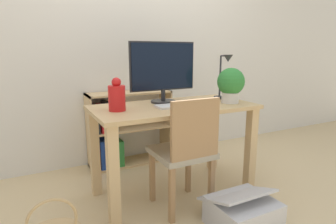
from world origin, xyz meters
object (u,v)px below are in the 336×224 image
object	(u,v)px
chair	(185,150)
monitor	(163,69)
desk_lamp	(224,72)
potted_plant	(231,84)
vase	(117,97)
keyboard	(178,105)
bookshelf	(116,133)
storage_box	(242,212)

from	to	relation	value
chair	monitor	bearing A→B (deg)	89.52
desk_lamp	potted_plant	xyz separation A→B (m)	(-0.06, -0.16, -0.08)
vase	desk_lamp	world-z (taller)	desk_lamp
keyboard	bookshelf	xyz separation A→B (m)	(-0.25, 0.83, -0.41)
vase	bookshelf	distance (m)	0.93
monitor	storage_box	world-z (taller)	monitor
desk_lamp	chair	bearing A→B (deg)	-150.93
keyboard	desk_lamp	size ratio (longest dim) A/B	0.87
vase	potted_plant	xyz separation A→B (m)	(0.92, -0.12, 0.06)
potted_plant	bookshelf	bearing A→B (deg)	128.84
potted_plant	storage_box	bearing A→B (deg)	-118.51
potted_plant	chair	size ratio (longest dim) A/B	0.34
monitor	bookshelf	bearing A→B (deg)	110.34
vase	storage_box	xyz separation A→B (m)	(0.64, -0.63, -0.73)
potted_plant	storage_box	world-z (taller)	potted_plant
chair	storage_box	xyz separation A→B (m)	(0.23, -0.35, -0.36)
vase	potted_plant	world-z (taller)	potted_plant
potted_plant	chair	world-z (taller)	potted_plant
keyboard	storage_box	world-z (taller)	keyboard
desk_lamp	vase	bearing A→B (deg)	-177.72
storage_box	monitor	bearing A→B (deg)	104.59
vase	desk_lamp	distance (m)	0.98
keyboard	vase	bearing A→B (deg)	172.39
potted_plant	keyboard	bearing A→B (deg)	172.92
desk_lamp	chair	size ratio (longest dim) A/B	0.45
chair	storage_box	size ratio (longest dim) A/B	2.01
potted_plant	storage_box	distance (m)	0.98
desk_lamp	potted_plant	world-z (taller)	desk_lamp
keyboard	potted_plant	world-z (taller)	potted_plant
chair	bookshelf	distance (m)	1.07
monitor	desk_lamp	bearing A→B (deg)	-11.38
potted_plant	chair	distance (m)	0.69
potted_plant	chair	bearing A→B (deg)	-162.82
monitor	keyboard	bearing A→B (deg)	-83.24
keyboard	desk_lamp	xyz separation A→B (m)	(0.51, 0.10, 0.23)
potted_plant	storage_box	size ratio (longest dim) A/B	0.67
desk_lamp	storage_box	bearing A→B (deg)	-116.48
monitor	bookshelf	xyz separation A→B (m)	(-0.23, 0.62, -0.67)
keyboard	storage_box	distance (m)	0.88
keyboard	storage_box	xyz separation A→B (m)	(0.18, -0.57, -0.64)
bookshelf	storage_box	world-z (taller)	bookshelf
vase	desk_lamp	size ratio (longest dim) A/B	0.61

